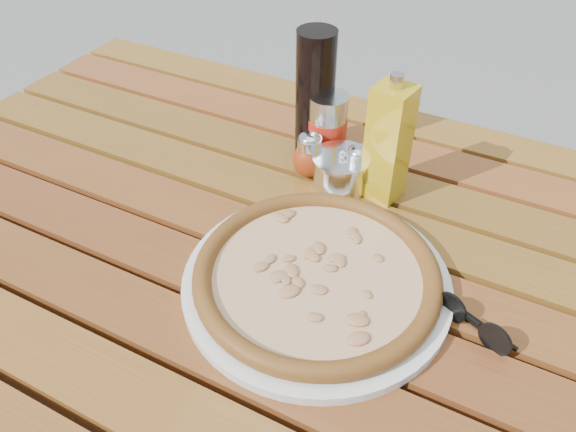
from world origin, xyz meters
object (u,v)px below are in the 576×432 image
at_px(dark_bottle, 315,95).
at_px(pepper_shaker, 309,155).
at_px(plate, 316,282).
at_px(olive_oil_cruet, 388,143).
at_px(pizza, 317,274).
at_px(oregano_shaker, 357,169).
at_px(sunglasses, 473,323).
at_px(parmesan_tin, 341,171).
at_px(soda_can, 327,128).
at_px(table, 282,275).

bearing_deg(dark_bottle, pepper_shaker, -70.29).
relative_size(plate, olive_oil_cruet, 1.71).
height_order(plate, pizza, pizza).
distance_m(pepper_shaker, dark_bottle, 0.10).
bearing_deg(pizza, olive_oil_cruet, 87.99).
height_order(pizza, dark_bottle, dark_bottle).
bearing_deg(pizza, dark_bottle, 116.18).
relative_size(plate, pepper_shaker, 4.39).
relative_size(pizza, oregano_shaker, 5.30).
relative_size(oregano_shaker, sunglasses, 0.75).
bearing_deg(plate, pizza, 135.00).
height_order(oregano_shaker, parmesan_tin, oregano_shaker).
relative_size(dark_bottle, parmesan_tin, 1.80).
height_order(parmesan_tin, sunglasses, parmesan_tin).
height_order(dark_bottle, sunglasses, dark_bottle).
relative_size(oregano_shaker, olive_oil_cruet, 0.39).
height_order(plate, soda_can, soda_can).
distance_m(dark_bottle, soda_can, 0.06).
relative_size(table, oregano_shaker, 17.07).
distance_m(table, pepper_shaker, 0.20).
xyz_separation_m(pepper_shaker, oregano_shaker, (0.08, 0.00, 0.00)).
distance_m(pepper_shaker, oregano_shaker, 0.08).
relative_size(pepper_shaker, soda_can, 0.68).
xyz_separation_m(table, sunglasses, (0.29, -0.04, 0.09)).
bearing_deg(dark_bottle, table, -75.61).
relative_size(pizza, olive_oil_cruet, 2.07).
distance_m(olive_oil_cruet, parmesan_tin, 0.10).
height_order(table, oregano_shaker, oregano_shaker).
relative_size(dark_bottle, olive_oil_cruet, 1.05).
bearing_deg(olive_oil_cruet, pizza, -92.01).
relative_size(soda_can, sunglasses, 1.10).
xyz_separation_m(table, oregano_shaker, (0.05, 0.17, 0.11)).
bearing_deg(olive_oil_cruet, sunglasses, -47.00).
relative_size(table, pepper_shaker, 17.07).
bearing_deg(plate, soda_can, 112.11).
bearing_deg(olive_oil_cruet, dark_bottle, 157.71).
xyz_separation_m(olive_oil_cruet, parmesan_tin, (-0.07, -0.01, -0.07)).
distance_m(pizza, parmesan_tin, 0.23).
height_order(pepper_shaker, soda_can, soda_can).
relative_size(table, sunglasses, 12.79).
bearing_deg(olive_oil_cruet, soda_can, 156.92).
bearing_deg(parmesan_tin, table, -99.01).
xyz_separation_m(pizza, olive_oil_cruet, (0.01, 0.23, 0.07)).
height_order(olive_oil_cruet, sunglasses, olive_oil_cruet).
bearing_deg(pepper_shaker, oregano_shaker, 1.37).
xyz_separation_m(pizza, pepper_shaker, (-0.12, 0.22, 0.02)).
bearing_deg(pizza, plate, -45.00).
height_order(dark_bottle, parmesan_tin, dark_bottle).
relative_size(table, plate, 3.89).
xyz_separation_m(table, dark_bottle, (-0.06, 0.23, 0.19)).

